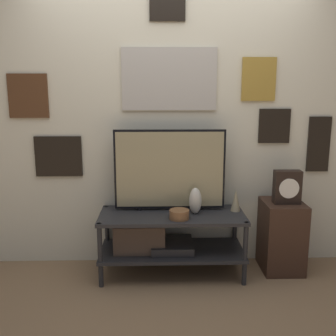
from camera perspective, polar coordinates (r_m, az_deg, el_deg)
name	(u,v)px	position (r m, az deg, el deg)	size (l,w,h in m)	color
ground_plane	(173,290)	(3.34, 0.77, -17.25)	(12.00, 12.00, 0.00)	#846647
wall_back	(171,116)	(3.53, 0.43, 7.53)	(6.40, 0.08, 2.70)	beige
media_console	(160,236)	(3.46, -1.17, -9.86)	(1.24, 0.51, 0.55)	#232326
television	(170,170)	(3.40, 0.25, -0.22)	(0.96, 0.05, 0.71)	black
vase_urn_stoneware	(195,201)	(3.37, 3.98, -4.77)	(0.11, 0.11, 0.23)	beige
vase_wide_bowl	(179,214)	(3.26, 1.64, -6.74)	(0.16, 0.16, 0.08)	brown
vase_slim_bronze	(236,200)	(3.49, 9.80, -4.62)	(0.08, 0.08, 0.19)	tan
side_table	(281,236)	(3.69, 16.15, -9.44)	(0.35, 0.40, 0.63)	#382319
mantel_clock	(287,187)	(3.53, 16.91, -2.65)	(0.23, 0.11, 0.29)	black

